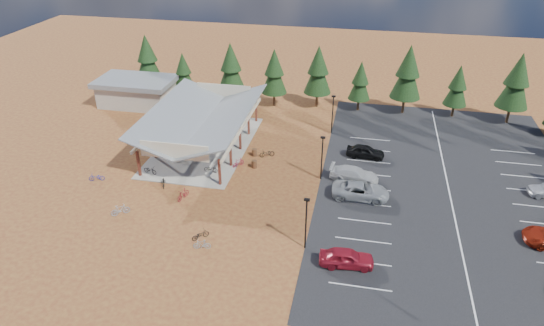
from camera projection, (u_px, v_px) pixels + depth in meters
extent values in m
plane|color=maroon|center=(272.00, 183.00, 52.17)|extent=(140.00, 140.00, 0.00)
cube|color=black|center=(448.00, 187.00, 51.47)|extent=(27.00, 44.00, 0.04)
cube|color=gray|center=(205.00, 146.00, 59.90)|extent=(10.60, 18.60, 0.10)
cube|color=#4E2216|center=(139.00, 163.00, 52.77)|extent=(0.25, 0.25, 3.00)
cube|color=#4E2216|center=(154.00, 146.00, 56.37)|extent=(0.25, 0.25, 3.00)
cube|color=#4E2216|center=(168.00, 131.00, 59.96)|extent=(0.25, 0.25, 3.00)
cube|color=#4E2216|center=(181.00, 118.00, 63.55)|extent=(0.25, 0.25, 3.00)
cube|color=#4E2216|center=(192.00, 106.00, 67.14)|extent=(0.25, 0.25, 3.00)
cube|color=#4E2216|center=(220.00, 172.00, 51.15)|extent=(0.25, 0.25, 3.00)
cube|color=#4E2216|center=(231.00, 154.00, 54.74)|extent=(0.25, 0.25, 3.00)
cube|color=#4E2216|center=(240.00, 138.00, 58.33)|extent=(0.25, 0.25, 3.00)
cube|color=#4E2216|center=(249.00, 123.00, 61.93)|extent=(0.25, 0.25, 3.00)
cube|color=#4E2216|center=(256.00, 111.00, 65.52)|extent=(0.25, 0.25, 3.00)
cube|color=beige|center=(164.00, 120.00, 59.30)|extent=(0.22, 18.00, 0.35)
cube|color=beige|center=(243.00, 127.00, 57.53)|extent=(0.22, 18.00, 0.35)
cube|color=slate|center=(179.00, 114.00, 58.49)|extent=(5.85, 19.40, 2.13)
cube|color=slate|center=(226.00, 118.00, 57.47)|extent=(5.85, 19.40, 2.13)
cube|color=beige|center=(174.00, 151.00, 50.33)|extent=(7.50, 0.15, 1.80)
cube|color=beige|center=(224.00, 91.00, 65.72)|extent=(7.50, 0.15, 1.80)
cube|color=#ADA593|center=(137.00, 94.00, 71.03)|extent=(10.00, 6.00, 3.20)
cube|color=slate|center=(135.00, 81.00, 70.08)|extent=(11.00, 7.00, 0.70)
cylinder|color=black|center=(306.00, 225.00, 41.52)|extent=(0.14, 0.14, 5.00)
cube|color=black|center=(307.00, 200.00, 40.28)|extent=(0.50, 0.25, 0.18)
cylinder|color=black|center=(322.00, 159.00, 51.78)|extent=(0.14, 0.14, 5.00)
cube|color=black|center=(323.00, 137.00, 50.54)|extent=(0.50, 0.25, 0.18)
cylinder|color=black|center=(332.00, 115.00, 62.05)|extent=(0.14, 0.14, 5.00)
cube|color=black|center=(334.00, 96.00, 60.81)|extent=(0.50, 0.25, 0.18)
cylinder|color=#51311C|center=(254.00, 164.00, 54.97)|extent=(0.60, 0.60, 0.90)
cylinder|color=#51311C|center=(254.00, 152.00, 57.46)|extent=(0.60, 0.60, 0.90)
cylinder|color=#382314|center=(151.00, 86.00, 75.51)|extent=(0.36, 0.36, 2.22)
cone|color=black|center=(148.00, 62.00, 73.67)|extent=(3.91, 3.91, 5.33)
cone|color=black|center=(146.00, 48.00, 72.59)|extent=(3.02, 3.02, 4.00)
cylinder|color=#382314|center=(185.00, 93.00, 73.57)|extent=(0.36, 0.36, 1.71)
cone|color=black|center=(184.00, 74.00, 72.16)|extent=(3.01, 3.01, 4.10)
cone|color=black|center=(183.00, 63.00, 71.32)|extent=(2.32, 2.32, 3.08)
cylinder|color=#382314|center=(232.00, 96.00, 71.67)|extent=(0.36, 0.36, 2.22)
cone|color=black|center=(231.00, 71.00, 69.84)|extent=(3.90, 3.90, 5.32)
cone|color=black|center=(230.00, 56.00, 68.76)|extent=(3.01, 3.01, 3.99)
cylinder|color=#382314|center=(274.00, 99.00, 70.83)|extent=(0.36, 0.36, 2.07)
cone|color=black|center=(274.00, 76.00, 69.12)|extent=(3.64, 3.64, 4.97)
cone|color=black|center=(274.00, 62.00, 68.11)|extent=(2.81, 2.81, 3.72)
cylinder|color=#382314|center=(317.00, 99.00, 70.48)|extent=(0.36, 0.36, 2.21)
cone|color=black|center=(318.00, 75.00, 68.65)|extent=(3.89, 3.89, 5.31)
cone|color=black|center=(319.00, 59.00, 67.57)|extent=(3.01, 3.01, 3.98)
cylinder|color=#382314|center=(358.00, 104.00, 69.41)|extent=(0.36, 0.36, 1.76)
cone|color=black|center=(360.00, 84.00, 67.95)|extent=(3.10, 3.10, 4.23)
cone|color=black|center=(361.00, 72.00, 67.10)|extent=(2.40, 2.40, 3.17)
cylinder|color=#382314|center=(403.00, 105.00, 68.39)|extent=(0.36, 0.36, 2.39)
cone|color=black|center=(407.00, 77.00, 66.41)|extent=(4.21, 4.21, 5.75)
cone|color=black|center=(410.00, 60.00, 65.24)|extent=(3.26, 3.26, 4.31)
cylinder|color=#382314|center=(453.00, 110.00, 67.44)|extent=(0.36, 0.36, 1.80)
cone|color=black|center=(457.00, 89.00, 65.95)|extent=(3.18, 3.18, 4.33)
cone|color=black|center=(459.00, 77.00, 65.07)|extent=(2.45, 2.45, 3.25)
cylinder|color=#382314|center=(508.00, 115.00, 65.46)|extent=(0.36, 0.36, 2.37)
cone|color=black|center=(515.00, 86.00, 63.50)|extent=(4.17, 4.17, 5.68)
cone|color=black|center=(520.00, 69.00, 62.34)|extent=(3.22, 3.22, 4.26)
imported|color=black|center=(150.00, 170.00, 53.64)|extent=(1.76, 0.96, 0.88)
imported|color=#9EA2A6|center=(176.00, 155.00, 56.48)|extent=(1.78, 0.60, 1.06)
imported|color=#124592|center=(190.00, 129.00, 62.81)|extent=(1.87, 0.84, 0.95)
imported|color=maroon|center=(204.00, 122.00, 64.72)|extent=(1.67, 0.53, 0.99)
imported|color=black|center=(211.00, 169.00, 53.93)|extent=(1.60, 0.59, 0.84)
imported|color=gray|center=(209.00, 155.00, 56.66)|extent=(1.65, 0.53, 0.98)
imported|color=navy|center=(222.00, 141.00, 59.91)|extent=(1.89, 1.06, 0.94)
imported|color=maroon|center=(231.00, 124.00, 64.04)|extent=(1.75, 0.52, 1.05)
imported|color=black|center=(164.00, 182.00, 51.52)|extent=(1.26, 1.89, 0.94)
imported|color=#9B9CA4|center=(120.00, 210.00, 46.85)|extent=(1.78, 1.57, 1.12)
imported|color=navy|center=(97.00, 177.00, 52.46)|extent=(1.76, 1.07, 0.87)
imported|color=maroon|center=(183.00, 194.00, 49.26)|extent=(1.02, 1.93, 1.12)
imported|color=black|center=(200.00, 235.00, 43.62)|extent=(1.59, 1.60, 0.88)
imported|color=#9EA3A8|center=(202.00, 244.00, 42.37)|extent=(1.64, 0.75, 0.95)
imported|color=maroon|center=(238.00, 163.00, 55.15)|extent=(1.33, 1.69, 1.02)
imported|color=black|center=(267.00, 153.00, 57.22)|extent=(1.90, 1.38, 0.95)
imported|color=maroon|center=(347.00, 258.00, 40.30)|extent=(4.71, 2.28, 1.55)
imported|color=#919598|center=(361.00, 191.00, 49.30)|extent=(5.81, 2.70, 1.61)
imported|color=#BCBCBC|center=(354.00, 174.00, 52.30)|extent=(5.42, 2.62, 1.52)
imported|color=black|center=(365.00, 152.00, 56.93)|extent=(4.53, 2.07, 1.51)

